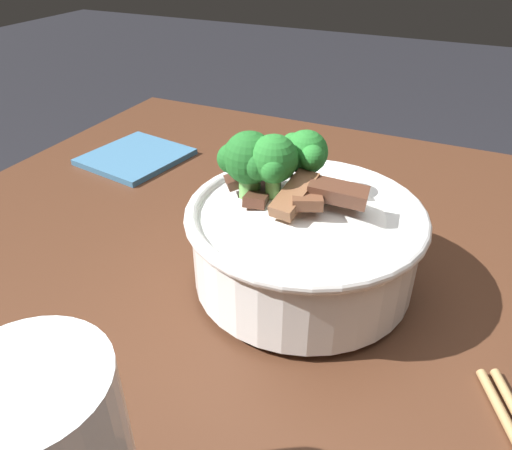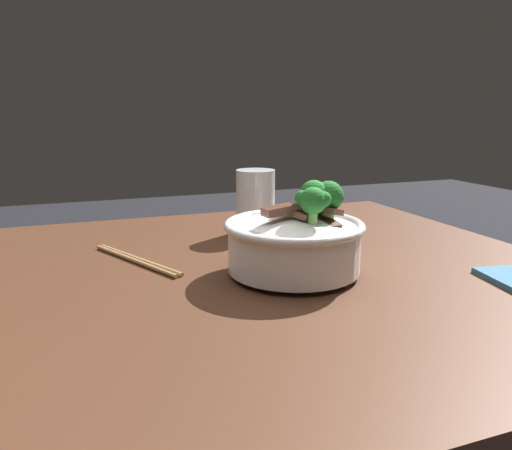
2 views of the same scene
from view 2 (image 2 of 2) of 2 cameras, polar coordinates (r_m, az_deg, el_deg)
dining_table at (r=0.80m, az=-6.62°, el=-13.30°), size 1.19×0.89×0.75m
rice_bowl at (r=0.75m, az=4.56°, el=-1.63°), size 0.21×0.21×0.14m
drinking_glass at (r=0.99m, az=-0.06°, el=2.21°), size 0.08×0.08×0.13m
chopsticks_pair at (r=0.84m, az=-13.63°, el=-3.92°), size 0.11×0.22×0.01m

